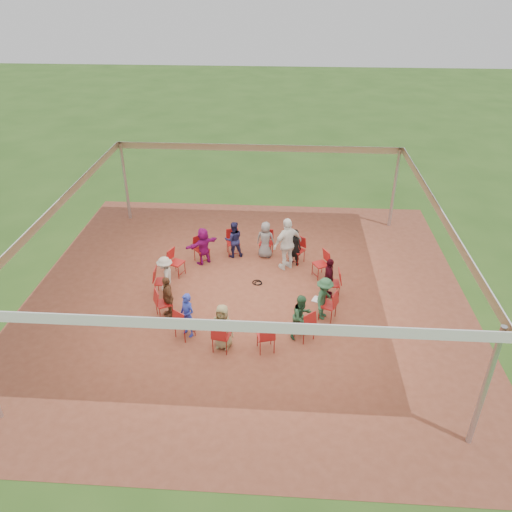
# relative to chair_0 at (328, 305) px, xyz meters

# --- Properties ---
(ground) EXTENTS (80.00, 80.00, 0.00)m
(ground) POSITION_rel_chair_0_xyz_m (-2.31, 0.99, -0.45)
(ground) COLOR #2E541A
(ground) RESTS_ON ground
(dirt_patch) EXTENTS (13.00, 13.00, 0.00)m
(dirt_patch) POSITION_rel_chair_0_xyz_m (-2.31, 0.99, -0.44)
(dirt_patch) COLOR brown
(dirt_patch) RESTS_ON ground
(tent) EXTENTS (10.33, 10.33, 3.00)m
(tent) POSITION_rel_chair_0_xyz_m (-2.31, 0.99, 1.92)
(tent) COLOR #B2B2B7
(tent) RESTS_ON ground
(chair_0) EXTENTS (0.57, 0.56, 0.90)m
(chair_0) POSITION_rel_chair_0_xyz_m (0.00, 0.00, 0.00)
(chair_0) COLOR #A01715
(chair_0) RESTS_ON ground
(chair_1) EXTENTS (0.46, 0.44, 0.90)m
(chair_1) POSITION_rel_chair_0_xyz_m (0.20, 1.10, 0.00)
(chair_1) COLOR #A01715
(chair_1) RESTS_ON ground
(chair_2) EXTENTS (0.59, 0.58, 0.90)m
(chair_2) POSITION_rel_chair_0_xyz_m (-0.10, 2.18, 0.00)
(chair_2) COLOR #A01715
(chair_2) RESTS_ON ground
(chair_3) EXTENTS (0.60, 0.60, 0.90)m
(chair_3) POSITION_rel_chair_0_xyz_m (-0.83, 3.02, 0.00)
(chair_3) COLOR #A01715
(chair_3) RESTS_ON ground
(chair_4) EXTENTS (0.49, 0.51, 0.90)m
(chair_4) POSITION_rel_chair_0_xyz_m (-1.86, 3.46, 0.00)
(chair_4) COLOR #A01715
(chair_4) RESTS_ON ground
(chair_5) EXTENTS (0.52, 0.54, 0.90)m
(chair_5) POSITION_rel_chair_0_xyz_m (-2.98, 3.41, 0.00)
(chair_5) COLOR #A01715
(chair_5) RESTS_ON ground
(chair_6) EXTENTS (0.61, 0.61, 0.90)m
(chair_6) POSITION_rel_chair_0_xyz_m (-3.97, 2.88, 0.00)
(chair_6) COLOR #A01715
(chair_6) RESTS_ON ground
(chair_7) EXTENTS (0.57, 0.56, 0.90)m
(chair_7) POSITION_rel_chair_0_xyz_m (-4.62, 1.97, 0.00)
(chair_7) COLOR #A01715
(chair_7) RESTS_ON ground
(chair_8) EXTENTS (0.46, 0.44, 0.90)m
(chair_8) POSITION_rel_chair_0_xyz_m (-4.82, 0.87, 0.00)
(chair_8) COLOR #A01715
(chair_8) RESTS_ON ground
(chair_9) EXTENTS (0.59, 0.58, 0.90)m
(chair_9) POSITION_rel_chair_0_xyz_m (-4.52, -0.20, 0.00)
(chair_9) COLOR #A01715
(chair_9) RESTS_ON ground
(chair_10) EXTENTS (0.60, 0.60, 0.90)m
(chair_10) POSITION_rel_chair_0_xyz_m (-3.79, -1.05, 0.00)
(chair_10) COLOR #A01715
(chair_10) RESTS_ON ground
(chair_11) EXTENTS (0.49, 0.51, 0.90)m
(chair_11) POSITION_rel_chair_0_xyz_m (-2.76, -1.49, 0.00)
(chair_11) COLOR #A01715
(chair_11) RESTS_ON ground
(chair_12) EXTENTS (0.52, 0.54, 0.90)m
(chair_12) POSITION_rel_chair_0_xyz_m (-1.64, -1.44, 0.00)
(chair_12) COLOR #A01715
(chair_12) RESTS_ON ground
(chair_13) EXTENTS (0.61, 0.61, 0.90)m
(chair_13) POSITION_rel_chair_0_xyz_m (-0.66, -0.91, 0.00)
(chair_13) COLOR #A01715
(chair_13) RESTS_ON ground
(person_seated_0) EXTENTS (0.69, 0.91, 1.27)m
(person_seated_0) POSITION_rel_chair_0_xyz_m (-0.11, 0.05, 0.19)
(person_seated_0) COLOR #275334
(person_seated_0) RESTS_ON ground
(person_seated_1) EXTENTS (0.41, 0.76, 1.27)m
(person_seated_1) POSITION_rel_chair_0_xyz_m (0.08, 1.10, 0.19)
(person_seated_1) COLOR #3A0712
(person_seated_1) RESTS_ON ground
(person_seated_2) EXTENTS (0.55, 0.52, 1.27)m
(person_seated_2) POSITION_rel_chair_0_xyz_m (-0.91, 2.92, 0.19)
(person_seated_2) COLOR black
(person_seated_2) RESTS_ON ground
(person_seated_3) EXTENTS (0.67, 0.45, 1.27)m
(person_seated_3) POSITION_rel_chair_0_xyz_m (-1.88, 3.34, 0.19)
(person_seated_3) COLOR slate
(person_seated_3) RESTS_ON ground
(person_seated_4) EXTENTS (0.69, 0.51, 1.27)m
(person_seated_4) POSITION_rel_chair_0_xyz_m (-2.95, 3.29, 0.19)
(person_seated_4) COLOR #1C1C43
(person_seated_4) RESTS_ON ground
(person_seated_5) EXTENTS (1.17, 1.10, 1.27)m
(person_seated_5) POSITION_rel_chair_0_xyz_m (-3.89, 2.79, 0.19)
(person_seated_5) COLOR #880E68
(person_seated_5) RESTS_ON ground
(person_seated_6) EXTENTS (0.44, 0.84, 1.27)m
(person_seated_6) POSITION_rel_chair_0_xyz_m (-4.70, 0.88, 0.19)
(person_seated_6) COLOR #A9A295
(person_seated_6) RESTS_ON ground
(person_seated_7) EXTENTS (0.69, 0.83, 1.27)m
(person_seated_7) POSITION_rel_chair_0_xyz_m (-4.42, -0.15, 0.19)
(person_seated_7) COLOR brown
(person_seated_7) RESTS_ON ground
(person_seated_8) EXTENTS (0.55, 0.52, 1.27)m
(person_seated_8) POSITION_rel_chair_0_xyz_m (-3.72, -0.95, 0.19)
(person_seated_8) COLOR #2737AB
(person_seated_8) RESTS_ON ground
(person_seated_9) EXTENTS (0.67, 0.45, 1.27)m
(person_seated_9) POSITION_rel_chair_0_xyz_m (-2.74, -1.37, 0.19)
(person_seated_9) COLOR #908759
(person_seated_9) RESTS_ON ground
(person_seated_10) EXTENTS (0.70, 0.67, 1.27)m
(person_seated_10) POSITION_rel_chair_0_xyz_m (-0.74, -0.81, 0.19)
(person_seated_10) COLOR #275334
(person_seated_10) RESTS_ON ground
(standing_person) EXTENTS (1.16, 1.03, 1.77)m
(standing_person) POSITION_rel_chair_0_xyz_m (-1.15, 2.63, 0.44)
(standing_person) COLOR white
(standing_person) RESTS_ON ground
(cable_coil) EXTENTS (0.31, 0.31, 0.03)m
(cable_coil) POSITION_rel_chair_0_xyz_m (-2.04, 1.66, -0.43)
(cable_coil) COLOR black
(cable_coil) RESTS_ON ground
(laptop) EXTENTS (0.33, 0.36, 0.20)m
(laptop) POSITION_rel_chair_0_xyz_m (-0.26, 0.11, 0.15)
(laptop) COLOR #B7B7BC
(laptop) RESTS_ON ground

